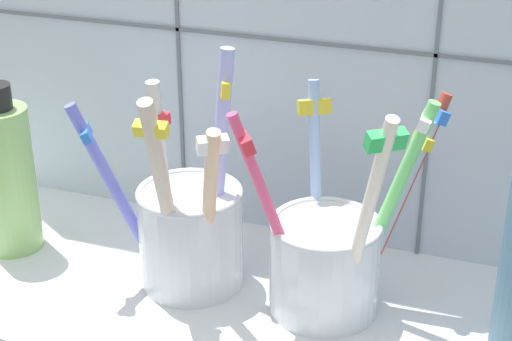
% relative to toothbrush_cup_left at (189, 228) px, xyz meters
% --- Properties ---
extents(counter_slab, '(0.64, 0.22, 0.02)m').
position_rel_toothbrush_cup_left_xyz_m(counter_slab, '(0.05, -0.00, -0.06)').
color(counter_slab, silver).
rests_on(counter_slab, ground).
extents(toothbrush_cup_left, '(0.13, 0.11, 0.19)m').
position_rel_toothbrush_cup_left_xyz_m(toothbrush_cup_left, '(0.00, 0.00, 0.00)').
color(toothbrush_cup_left, silver).
rests_on(toothbrush_cup_left, counter_slab).
extents(toothbrush_cup_right, '(0.14, 0.12, 0.18)m').
position_rel_toothbrush_cup_left_xyz_m(toothbrush_cup_right, '(0.11, 0.00, -0.00)').
color(toothbrush_cup_right, silver).
rests_on(toothbrush_cup_right, counter_slab).
extents(soap_bottle, '(0.05, 0.05, 0.14)m').
position_rel_toothbrush_cup_left_xyz_m(soap_bottle, '(-0.16, 0.00, 0.02)').
color(soap_bottle, '#97CB70').
rests_on(soap_bottle, counter_slab).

